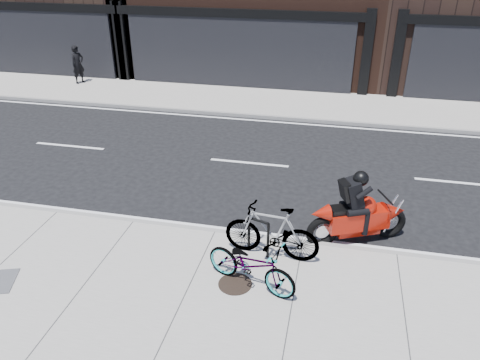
% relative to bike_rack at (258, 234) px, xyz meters
% --- Properties ---
extents(ground, '(120.00, 120.00, 0.00)m').
position_rel_bike_rack_xyz_m(ground, '(-1.11, 2.60, -0.63)').
color(ground, black).
rests_on(ground, ground).
extents(sidewalk_near, '(60.00, 6.00, 0.13)m').
position_rel_bike_rack_xyz_m(sidewalk_near, '(-1.11, -2.40, -0.57)').
color(sidewalk_near, gray).
rests_on(sidewalk_near, ground).
extents(sidewalk_far, '(60.00, 3.50, 0.13)m').
position_rel_bike_rack_xyz_m(sidewalk_far, '(-1.11, 10.35, -0.57)').
color(sidewalk_far, gray).
rests_on(sidewalk_far, ground).
extents(bike_rack, '(0.49, 0.20, 0.86)m').
position_rel_bike_rack_xyz_m(bike_rack, '(0.00, 0.00, 0.00)').
color(bike_rack, black).
rests_on(bike_rack, sidewalk_near).
extents(bicycle_front, '(2.01, 1.26, 1.00)m').
position_rel_bike_rack_xyz_m(bicycle_front, '(0.05, -1.02, -0.01)').
color(bicycle_front, gray).
rests_on(bicycle_front, sidewalk_near).
extents(bicycle_rear, '(2.05, 0.75, 1.20)m').
position_rel_bike_rack_xyz_m(bicycle_rear, '(0.27, 0.00, 0.10)').
color(bicycle_rear, gray).
rests_on(bicycle_rear, sidewalk_near).
extents(motorcycle, '(2.23, 1.26, 1.77)m').
position_rel_bike_rack_xyz_m(motorcycle, '(2.12, 1.16, 0.09)').
color(motorcycle, black).
rests_on(motorcycle, ground).
extents(pedestrian, '(0.62, 0.73, 1.68)m').
position_rel_bike_rack_xyz_m(pedestrian, '(-10.29, 11.03, 0.34)').
color(pedestrian, black).
rests_on(pedestrian, sidewalk_far).
extents(manhole_cover, '(0.84, 0.84, 0.02)m').
position_rel_bike_rack_xyz_m(manhole_cover, '(-0.26, -1.06, -0.50)').
color(manhole_cover, black).
rests_on(manhole_cover, sidewalk_near).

